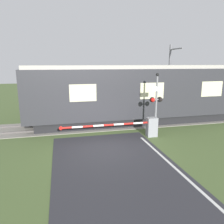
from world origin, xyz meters
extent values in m
plane|color=#4C6033|center=(0.00, 0.00, 0.00)|extent=(80.00, 80.00, 0.00)
cube|color=gray|center=(0.00, 4.27, 0.01)|extent=(36.00, 3.20, 0.03)
cube|color=#595451|center=(0.00, 3.55, 0.08)|extent=(36.00, 0.08, 0.10)
cube|color=#595451|center=(0.00, 4.99, 0.08)|extent=(36.00, 0.08, 0.10)
cube|color=black|center=(3.75, 4.27, 0.30)|extent=(15.10, 2.35, 0.60)
cube|color=#2D2D33|center=(3.75, 4.27, 2.24)|extent=(16.41, 2.77, 3.28)
cube|color=#ADA89E|center=(3.75, 4.27, 4.00)|extent=(16.08, 2.55, 0.24)
cube|color=beige|center=(8.27, 2.88, 2.49)|extent=(1.64, 0.02, 1.05)
cube|color=beige|center=(3.75, 2.88, 2.49)|extent=(1.64, 0.02, 1.05)
cube|color=beige|center=(-0.76, 2.88, 2.49)|extent=(1.64, 0.02, 1.05)
cube|color=gray|center=(3.05, 1.14, 0.57)|extent=(0.60, 0.44, 1.14)
cylinder|color=gray|center=(3.05, 1.14, 0.87)|extent=(0.16, 0.16, 0.18)
cylinder|color=red|center=(2.76, 1.14, 0.87)|extent=(0.58, 0.11, 0.11)
cylinder|color=white|center=(2.18, 1.14, 0.87)|extent=(0.58, 0.11, 0.11)
cylinder|color=red|center=(1.60, 1.14, 0.87)|extent=(0.58, 0.11, 0.11)
cylinder|color=white|center=(1.02, 1.14, 0.87)|extent=(0.58, 0.11, 0.11)
cylinder|color=red|center=(0.44, 1.14, 0.87)|extent=(0.58, 0.11, 0.11)
cylinder|color=white|center=(-0.14, 1.14, 0.87)|extent=(0.58, 0.11, 0.11)
cylinder|color=red|center=(-0.72, 1.14, 0.87)|extent=(0.58, 0.11, 0.11)
cylinder|color=white|center=(-1.30, 1.14, 0.87)|extent=(0.58, 0.11, 0.11)
cylinder|color=red|center=(-1.88, 1.14, 0.87)|extent=(0.58, 0.11, 0.11)
cylinder|color=red|center=(-2.17, 1.14, 0.87)|extent=(0.20, 0.02, 0.20)
cylinder|color=gray|center=(3.32, 1.25, 1.76)|extent=(0.11, 0.11, 3.52)
cube|color=gray|center=(3.32, 1.25, 2.18)|extent=(0.59, 0.07, 0.07)
sphere|color=red|center=(3.08, 1.20, 2.18)|extent=(0.24, 0.24, 0.24)
sphere|color=black|center=(3.55, 1.20, 2.18)|extent=(0.24, 0.24, 0.24)
cylinder|color=black|center=(3.08, 1.31, 2.18)|extent=(0.30, 0.06, 0.30)
cylinder|color=black|center=(3.55, 1.31, 2.18)|extent=(0.30, 0.06, 0.30)
cube|color=white|center=(3.32, 1.21, 2.82)|extent=(0.59, 0.02, 0.27)
sphere|color=black|center=(3.32, 1.25, 3.62)|extent=(0.18, 0.18, 0.18)
cylinder|color=slate|center=(6.99, 6.76, 2.88)|extent=(0.20, 0.20, 5.76)
cube|color=slate|center=(6.99, 5.86, 5.36)|extent=(0.10, 1.80, 0.08)
camera|label=1|loc=(-2.12, -10.33, 4.25)|focal=35.00mm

